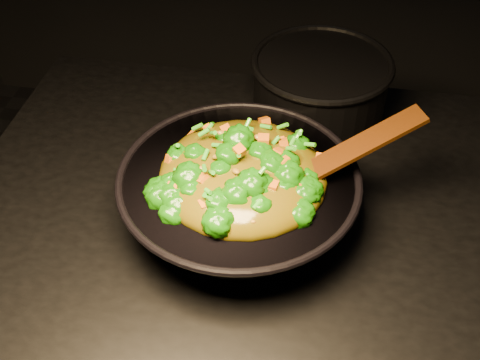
# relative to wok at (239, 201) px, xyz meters

# --- Properties ---
(wok) EXTENTS (0.39, 0.39, 0.10)m
(wok) POSITION_rel_wok_xyz_m (0.00, 0.00, 0.00)
(wok) COLOR black
(wok) RESTS_ON stovetop
(stir_fry) EXTENTS (0.30, 0.30, 0.09)m
(stir_fry) POSITION_rel_wok_xyz_m (0.01, -0.00, 0.10)
(stir_fry) COLOR #176106
(stir_fry) RESTS_ON wok
(spatula) EXTENTS (0.23, 0.15, 0.10)m
(spatula) POSITION_rel_wok_xyz_m (0.15, 0.03, 0.09)
(spatula) COLOR #371707
(spatula) RESTS_ON wok
(back_pot) EXTENTS (0.27, 0.27, 0.14)m
(back_pot) POSITION_rel_wok_xyz_m (0.10, 0.29, 0.02)
(back_pot) COLOR black
(back_pot) RESTS_ON stovetop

